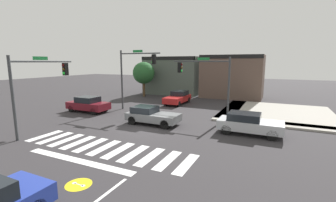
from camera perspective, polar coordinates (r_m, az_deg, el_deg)
The scene contains 13 objects.
ground_plane at distance 17.73m, azimuth -5.87°, elevation -6.64°, with size 120.00×120.00×0.00m, color #302D30.
crosswalk_near at distance 14.27m, azimuth -15.43°, elevation -11.02°, with size 10.82×2.57×0.01m.
bike_detector_marking at distance 10.69m, azimuth -21.20°, elevation -18.66°, with size 1.08×1.08×0.01m.
curb_corner_northeast at distance 24.44m, azimuth 23.95°, elevation -2.72°, with size 10.00×10.60×0.15m.
storefront_row at distance 35.33m, azimuth 7.39°, elevation 6.26°, with size 17.20×6.92×5.89m.
traffic_signal_southwest at distance 18.13m, azimuth -29.26°, elevation 4.55°, with size 0.32×4.77×5.36m.
traffic_signal_northwest at distance 23.73m, azimuth -8.22°, elevation 7.85°, with size 4.62×0.32×6.13m.
traffic_signal_northeast at distance 21.23m, azimuth 9.31°, elevation 6.32°, with size 5.27×0.32×5.39m.
car_gray at distance 18.65m, azimuth -4.12°, elevation -3.53°, with size 4.24×1.92×1.40m.
car_silver at distance 16.98m, azimuth 19.29°, elevation -5.22°, with size 4.27×1.90×1.46m.
car_maroon at distance 24.43m, azimuth -19.12°, elevation -0.75°, with size 4.27×1.86×1.54m.
car_red at distance 27.55m, azimuth 2.46°, elevation 0.86°, with size 1.84×4.50×1.51m.
roadside_tree at distance 33.43m, azimuth -6.03°, elevation 6.88°, with size 3.12×3.12×4.96m.
Camera 1 is at (8.88, -14.52, 4.95)m, focal length 24.68 mm.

